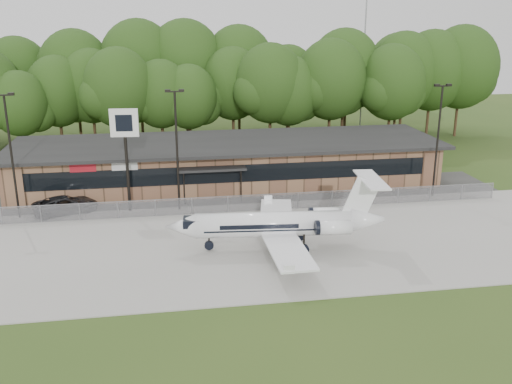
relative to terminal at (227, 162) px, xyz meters
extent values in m
plane|color=#314C1B|center=(0.00, -23.94, -2.18)|extent=(160.00, 160.00, 0.00)
cube|color=#9E9B93|center=(0.00, -15.94, -2.14)|extent=(64.00, 18.00, 0.08)
cube|color=#383835|center=(0.00, -4.44, -2.15)|extent=(50.00, 9.00, 0.06)
cube|color=#926949|center=(0.00, 0.06, -0.18)|extent=(40.00, 10.00, 4.00)
cube|color=black|center=(0.00, -4.96, 0.12)|extent=(36.00, 0.08, 1.60)
cube|color=black|center=(0.00, -0.44, 1.97)|extent=(41.00, 11.50, 0.30)
cube|color=black|center=(-2.00, -5.54, 0.82)|extent=(6.00, 1.60, 0.20)
cube|color=red|center=(-13.00, -4.99, 1.22)|extent=(2.20, 0.06, 0.70)
cube|color=silver|center=(-9.50, -4.99, 1.22)|extent=(2.20, 0.06, 0.70)
cube|color=gray|center=(0.00, -8.94, -1.43)|extent=(46.00, 0.03, 1.50)
cube|color=gray|center=(0.00, -8.94, -0.68)|extent=(46.00, 0.04, 0.04)
cylinder|color=gray|center=(22.00, 24.06, 10.32)|extent=(0.20, 0.20, 25.00)
cylinder|color=black|center=(-18.00, -7.44, 2.82)|extent=(0.18, 0.18, 10.00)
cube|color=black|center=(-18.00, -7.44, 7.87)|extent=(1.20, 0.12, 0.12)
cube|color=black|center=(-17.45, -7.44, 7.94)|extent=(0.45, 0.30, 0.22)
cylinder|color=black|center=(-5.00, -7.44, 2.82)|extent=(0.18, 0.18, 10.00)
cube|color=black|center=(-5.00, -7.44, 7.87)|extent=(1.20, 0.12, 0.12)
cube|color=black|center=(-5.55, -7.44, 7.94)|extent=(0.45, 0.30, 0.22)
cube|color=black|center=(-4.45, -7.44, 7.94)|extent=(0.45, 0.30, 0.22)
cylinder|color=black|center=(18.00, -7.44, 2.82)|extent=(0.18, 0.18, 10.00)
cube|color=black|center=(18.00, -7.44, 7.87)|extent=(1.20, 0.12, 0.12)
cube|color=black|center=(17.45, -7.44, 7.94)|extent=(0.45, 0.30, 0.22)
cube|color=black|center=(18.55, -7.44, 7.94)|extent=(0.45, 0.30, 0.22)
cylinder|color=white|center=(1.32, -17.15, -0.33)|extent=(11.00, 2.71, 1.74)
cone|color=white|center=(-5.19, -16.57, -0.33)|extent=(2.32, 1.93, 1.74)
cone|color=white|center=(7.93, -17.75, -0.16)|extent=(2.54, 1.95, 1.74)
cube|color=white|center=(1.54, -20.78, -0.82)|extent=(2.97, 6.72, 0.13)
cube|color=white|center=(2.18, -13.63, -0.82)|extent=(2.97, 6.72, 0.13)
cylinder|color=white|center=(5.10, -18.86, -0.16)|extent=(2.47, 1.19, 0.98)
cylinder|color=white|center=(5.34, -16.15, -0.16)|extent=(2.47, 1.19, 0.98)
cube|color=white|center=(7.39, -17.70, 1.42)|extent=(2.68, 0.39, 3.28)
cube|color=white|center=(8.04, -17.76, 2.78)|extent=(1.86, 5.11, 0.11)
cube|color=black|center=(-4.43, -16.64, -0.02)|extent=(1.20, 1.40, 0.54)
cube|color=black|center=(3.27, -17.33, -1.80)|extent=(1.10, 2.68, 0.76)
cylinder|color=black|center=(-3.24, -16.74, -1.80)|extent=(0.71, 0.71, 0.24)
imported|color=#323235|center=(-14.43, -6.72, -1.44)|extent=(5.80, 4.07, 1.47)
cylinder|color=black|center=(-9.14, -7.14, 1.98)|extent=(0.27, 0.27, 8.31)
cube|color=silver|center=(-9.14, -7.14, 5.41)|extent=(2.30, 0.44, 2.29)
cube|color=black|center=(-9.15, -7.27, 5.41)|extent=(1.35, 0.15, 1.35)
camera|label=1|loc=(-5.96, -53.87, 13.82)|focal=40.00mm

